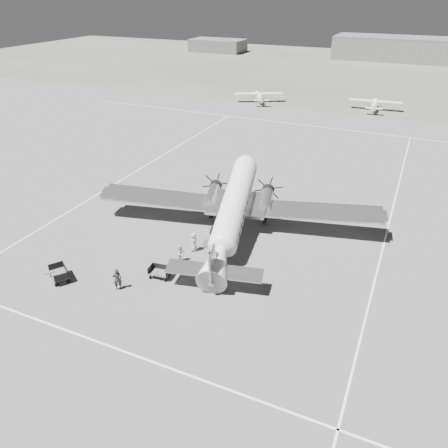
{
  "coord_description": "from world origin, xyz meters",
  "views": [
    {
      "loc": [
        12.64,
        -29.81,
        20.28
      ],
      "look_at": [
        -0.87,
        0.15,
        2.2
      ],
      "focal_mm": 35.0,
      "sensor_mm": 36.0,
      "label": 1
    }
  ],
  "objects_px": {
    "ground_crew": "(117,279)",
    "hangar_main": "(406,49)",
    "dc3_airliner": "(233,211)",
    "light_plane_right": "(374,105)",
    "light_plane_left": "(259,97)",
    "baggage_cart_near": "(159,272)",
    "baggage_cart_far": "(59,274)",
    "ramp_agent": "(181,253)",
    "shed_secondary": "(218,45)",
    "passenger": "(194,242)"
  },
  "relations": [
    {
      "from": "shed_secondary",
      "to": "ground_crew",
      "type": "bearing_deg",
      "value": -68.26
    },
    {
      "from": "hangar_main",
      "to": "baggage_cart_near",
      "type": "xyz_separation_m",
      "value": [
        -8.54,
        -126.25,
        -2.83
      ]
    },
    {
      "from": "baggage_cart_far",
      "to": "ground_crew",
      "type": "bearing_deg",
      "value": 44.13
    },
    {
      "from": "ground_crew",
      "to": "hangar_main",
      "type": "bearing_deg",
      "value": -137.5
    },
    {
      "from": "dc3_airliner",
      "to": "light_plane_right",
      "type": "distance_m",
      "value": 52.66
    },
    {
      "from": "dc3_airliner",
      "to": "baggage_cart_near",
      "type": "distance_m",
      "value": 9.06
    },
    {
      "from": "ground_crew",
      "to": "ramp_agent",
      "type": "xyz_separation_m",
      "value": [
        2.51,
        5.27,
        -0.14
      ]
    },
    {
      "from": "passenger",
      "to": "baggage_cart_near",
      "type": "bearing_deg",
      "value": 153.58
    },
    {
      "from": "dc3_airliner",
      "to": "shed_secondary",
      "type": "bearing_deg",
      "value": 102.58
    },
    {
      "from": "light_plane_right",
      "to": "passenger",
      "type": "distance_m",
      "value": 56.64
    },
    {
      "from": "hangar_main",
      "to": "light_plane_right",
      "type": "distance_m",
      "value": 65.56
    },
    {
      "from": "dc3_airliner",
      "to": "baggage_cart_near",
      "type": "bearing_deg",
      "value": -120.68
    },
    {
      "from": "baggage_cart_far",
      "to": "passenger",
      "type": "bearing_deg",
      "value": 80.31
    },
    {
      "from": "light_plane_left",
      "to": "ground_crew",
      "type": "xyz_separation_m",
      "value": [
        10.98,
        -60.44,
        -0.08
      ]
    },
    {
      "from": "ramp_agent",
      "to": "passenger",
      "type": "height_order",
      "value": "passenger"
    },
    {
      "from": "light_plane_left",
      "to": "passenger",
      "type": "relative_size",
      "value": 5.56
    },
    {
      "from": "light_plane_right",
      "to": "ground_crew",
      "type": "height_order",
      "value": "light_plane_right"
    },
    {
      "from": "light_plane_right",
      "to": "baggage_cart_far",
      "type": "xyz_separation_m",
      "value": [
        -15.21,
        -64.22,
        -0.43
      ]
    },
    {
      "from": "hangar_main",
      "to": "passenger",
      "type": "bearing_deg",
      "value": -93.73
    },
    {
      "from": "shed_secondary",
      "to": "ground_crew",
      "type": "relative_size",
      "value": 9.92
    },
    {
      "from": "baggage_cart_near",
      "to": "baggage_cart_far",
      "type": "height_order",
      "value": "baggage_cart_far"
    },
    {
      "from": "light_plane_right",
      "to": "passenger",
      "type": "relative_size",
      "value": 5.49
    },
    {
      "from": "baggage_cart_near",
      "to": "ground_crew",
      "type": "xyz_separation_m",
      "value": [
        -2.08,
        -2.55,
        0.43
      ]
    },
    {
      "from": "baggage_cart_far",
      "to": "passenger",
      "type": "height_order",
      "value": "passenger"
    },
    {
      "from": "baggage_cart_near",
      "to": "baggage_cart_far",
      "type": "bearing_deg",
      "value": -160.24
    },
    {
      "from": "light_plane_left",
      "to": "hangar_main",
      "type": "bearing_deg",
      "value": 45.4
    },
    {
      "from": "hangar_main",
      "to": "light_plane_left",
      "type": "relative_size",
      "value": 4.41
    },
    {
      "from": "baggage_cart_far",
      "to": "hangar_main",
      "type": "bearing_deg",
      "value": 116.47
    },
    {
      "from": "hangar_main",
      "to": "light_plane_right",
      "type": "height_order",
      "value": "hangar_main"
    },
    {
      "from": "light_plane_left",
      "to": "shed_secondary",
      "type": "bearing_deg",
      "value": 94.15
    },
    {
      "from": "light_plane_right",
      "to": "ramp_agent",
      "type": "distance_m",
      "value": 58.55
    },
    {
      "from": "hangar_main",
      "to": "passenger",
      "type": "relative_size",
      "value": 24.5
    },
    {
      "from": "passenger",
      "to": "ground_crew",
      "type": "bearing_deg",
      "value": 140.61
    },
    {
      "from": "light_plane_right",
      "to": "baggage_cart_far",
      "type": "height_order",
      "value": "light_plane_right"
    },
    {
      "from": "baggage_cart_near",
      "to": "passenger",
      "type": "height_order",
      "value": "passenger"
    },
    {
      "from": "light_plane_left",
      "to": "passenger",
      "type": "height_order",
      "value": "light_plane_left"
    },
    {
      "from": "dc3_airliner",
      "to": "baggage_cart_near",
      "type": "height_order",
      "value": "dc3_airliner"
    },
    {
      "from": "hangar_main",
      "to": "baggage_cart_far",
      "type": "xyz_separation_m",
      "value": [
        -15.47,
        -129.74,
        -2.75
      ]
    },
    {
      "from": "ground_crew",
      "to": "passenger",
      "type": "bearing_deg",
      "value": -153.4
    },
    {
      "from": "dc3_airliner",
      "to": "light_plane_right",
      "type": "bearing_deg",
      "value": 70.84
    },
    {
      "from": "ramp_agent",
      "to": "baggage_cart_far",
      "type": "bearing_deg",
      "value": 147.15
    },
    {
      "from": "baggage_cart_near",
      "to": "ground_crew",
      "type": "bearing_deg",
      "value": -136.08
    },
    {
      "from": "dc3_airliner",
      "to": "ground_crew",
      "type": "height_order",
      "value": "dc3_airliner"
    },
    {
      "from": "hangar_main",
      "to": "ramp_agent",
      "type": "xyz_separation_m",
      "value": [
        -8.11,
        -123.53,
        -2.53
      ]
    },
    {
      "from": "light_plane_left",
      "to": "light_plane_right",
      "type": "xyz_separation_m",
      "value": [
        21.34,
        2.86,
        -0.01
      ]
    },
    {
      "from": "baggage_cart_far",
      "to": "light_plane_left",
      "type": "bearing_deg",
      "value": 128.98
    },
    {
      "from": "baggage_cart_far",
      "to": "light_plane_right",
      "type": "bearing_deg",
      "value": 109.95
    },
    {
      "from": "passenger",
      "to": "baggage_cart_far",
      "type": "bearing_deg",
      "value": 118.27
    },
    {
      "from": "ground_crew",
      "to": "baggage_cart_near",
      "type": "bearing_deg",
      "value": -171.92
    },
    {
      "from": "light_plane_right",
      "to": "ramp_agent",
      "type": "relative_size",
      "value": 6.13
    }
  ]
}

